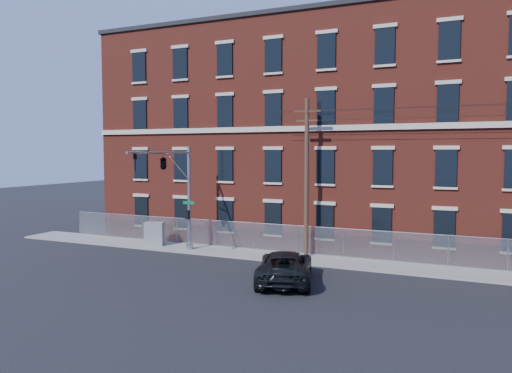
{
  "coord_description": "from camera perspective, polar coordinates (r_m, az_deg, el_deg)",
  "views": [
    {
      "loc": [
        11.69,
        -24.15,
        6.75
      ],
      "look_at": [
        -0.8,
        4.0,
        4.6
      ],
      "focal_mm": 34.57,
      "sensor_mm": 36.0,
      "label": 1
    }
  ],
  "objects": [
    {
      "name": "sidewalk",
      "position": [
        29.91,
        24.2,
        -9.28
      ],
      "size": [
        65.0,
        3.0,
        0.12
      ],
      "primitive_type": "cube",
      "color": "gray",
      "rests_on": "ground"
    },
    {
      "name": "mill_building",
      "position": [
        38.11,
        24.5,
        5.75
      ],
      "size": [
        55.3,
        14.32,
        16.3
      ],
      "color": "maroon",
      "rests_on": "ground"
    },
    {
      "name": "utility_cabinet",
      "position": [
        35.95,
        -11.67,
        -5.37
      ],
      "size": [
        1.46,
        1.04,
        1.66
      ],
      "primitive_type": "cube",
      "rotation": [
        0.0,
        0.0,
        0.32
      ],
      "color": "gray",
      "rests_on": "sidewalk"
    },
    {
      "name": "utility_pole_near",
      "position": [
        31.32,
        5.87,
        1.4
      ],
      "size": [
        1.8,
        0.28,
        10.0
      ],
      "color": "#4A3225",
      "rests_on": "ground"
    },
    {
      "name": "pickup_truck",
      "position": [
        26.0,
        3.37,
        -9.2
      ],
      "size": [
        4.3,
        6.4,
        1.63
      ],
      "primitive_type": "imported",
      "rotation": [
        0.0,
        0.0,
        3.44
      ],
      "color": "black",
      "rests_on": "ground"
    },
    {
      "name": "ground",
      "position": [
        27.67,
        -1.88,
        -10.12
      ],
      "size": [
        140.0,
        140.0,
        0.0
      ],
      "primitive_type": "plane",
      "color": "black",
      "rests_on": "ground"
    },
    {
      "name": "traffic_signal_mast",
      "position": [
        31.75,
        -9.97,
        1.48
      ],
      "size": [
        0.9,
        6.75,
        7.0
      ],
      "color": "#9EA0A5",
      "rests_on": "ground"
    },
    {
      "name": "chain_link_fence",
      "position": [
        30.98,
        24.25,
        -6.95
      ],
      "size": [
        59.06,
        0.06,
        1.85
      ],
      "color": "#A5A8AD",
      "rests_on": "ground"
    }
  ]
}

